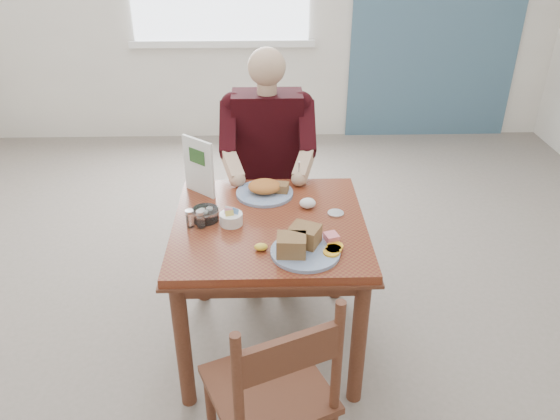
{
  "coord_description": "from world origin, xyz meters",
  "views": [
    {
      "loc": [
        -0.01,
        -2.21,
        2.06
      ],
      "look_at": [
        0.05,
        0.0,
        0.81
      ],
      "focal_mm": 35.0,
      "sensor_mm": 36.0,
      "label": 1
    }
  ],
  "objects_px": {
    "chair_far": "(268,194)",
    "far_plate": "(266,189)",
    "table": "(270,241)",
    "near_plate": "(303,245)",
    "chair_near": "(273,395)",
    "diner": "(268,150)"
  },
  "relations": [
    {
      "from": "table",
      "to": "chair_near",
      "type": "distance_m",
      "value": 0.81
    },
    {
      "from": "diner",
      "to": "near_plate",
      "type": "distance_m",
      "value": 0.98
    },
    {
      "from": "chair_near",
      "to": "near_plate",
      "type": "height_order",
      "value": "chair_near"
    },
    {
      "from": "table",
      "to": "near_plate",
      "type": "height_order",
      "value": "near_plate"
    },
    {
      "from": "table",
      "to": "near_plate",
      "type": "distance_m",
      "value": 0.33
    },
    {
      "from": "chair_far",
      "to": "diner",
      "type": "xyz_separation_m",
      "value": [
        0.0,
        -0.09,
        0.33
      ]
    },
    {
      "from": "chair_far",
      "to": "near_plate",
      "type": "distance_m",
      "value": 1.11
    },
    {
      "from": "chair_far",
      "to": "far_plate",
      "type": "distance_m",
      "value": 0.6
    },
    {
      "from": "chair_far",
      "to": "table",
      "type": "bearing_deg",
      "value": -90.0
    },
    {
      "from": "table",
      "to": "far_plate",
      "type": "relative_size",
      "value": 2.67
    },
    {
      "from": "chair_near",
      "to": "diner",
      "type": "distance_m",
      "value": 1.54
    },
    {
      "from": "table",
      "to": "diner",
      "type": "distance_m",
      "value": 0.73
    },
    {
      "from": "chair_near",
      "to": "diner",
      "type": "xyz_separation_m",
      "value": [
        -0.0,
        1.5,
        0.33
      ]
    },
    {
      "from": "diner",
      "to": "near_plate",
      "type": "height_order",
      "value": "diner"
    },
    {
      "from": "chair_far",
      "to": "far_plate",
      "type": "relative_size",
      "value": 2.76
    },
    {
      "from": "chair_near",
      "to": "far_plate",
      "type": "bearing_deg",
      "value": 90.89
    },
    {
      "from": "chair_far",
      "to": "near_plate",
      "type": "height_order",
      "value": "chair_far"
    },
    {
      "from": "diner",
      "to": "far_plate",
      "type": "relative_size",
      "value": 4.02
    },
    {
      "from": "chair_far",
      "to": "near_plate",
      "type": "xyz_separation_m",
      "value": [
        0.14,
        -1.06,
        0.31
      ]
    },
    {
      "from": "far_plate",
      "to": "chair_far",
      "type": "bearing_deg",
      "value": 88.45
    },
    {
      "from": "table",
      "to": "chair_far",
      "type": "height_order",
      "value": "chair_far"
    },
    {
      "from": "chair_near",
      "to": "far_plate",
      "type": "relative_size",
      "value": 2.76
    }
  ]
}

